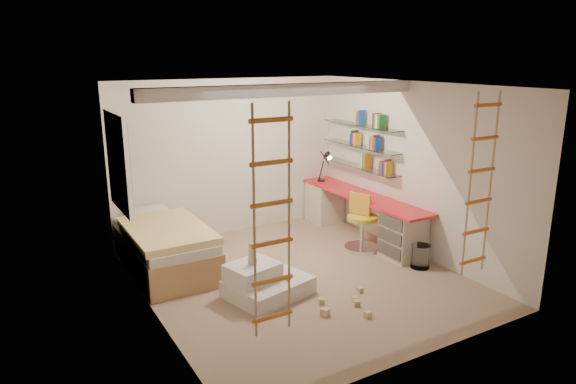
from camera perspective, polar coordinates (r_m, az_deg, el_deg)
floor at (r=7.15m, az=1.22°, el=-9.49°), size 4.50×4.50×0.00m
ceiling_beam at (r=6.78m, az=0.00°, el=11.26°), size 4.00×0.18×0.16m
window_frame at (r=7.33m, az=-18.35°, el=3.13°), size 0.06×1.15×1.35m
window_blind at (r=7.34m, az=-18.05°, el=3.16°), size 0.02×1.00×1.20m
rope_ladder_left at (r=4.55m, az=-1.79°, el=-3.50°), size 0.41×0.04×2.13m
rope_ladder_right at (r=6.25m, az=20.57°, el=0.64°), size 0.41×0.04×2.13m
waste_bin at (r=7.64m, az=14.50°, el=-6.94°), size 0.27×0.27×0.34m
desk at (r=8.59m, az=8.07°, el=-2.50°), size 0.56×2.80×0.75m
shelves at (r=8.63m, az=8.04°, el=5.08°), size 0.25×1.80×0.71m
bed at (r=7.52m, az=-13.49°, el=-5.93°), size 1.02×2.00×0.69m
task_lamp at (r=9.13m, az=4.30°, el=3.40°), size 0.14×0.36×0.57m
swivel_chair at (r=8.10m, az=8.18°, el=-4.13°), size 0.70×0.70×0.90m
play_platform at (r=6.59m, az=-2.68°, el=-10.05°), size 1.14×0.98×0.44m
toy_blocks at (r=6.42m, az=1.88°, el=-10.11°), size 1.36×1.28×0.71m
books at (r=8.61m, az=8.07°, el=5.76°), size 0.14×0.64×0.92m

